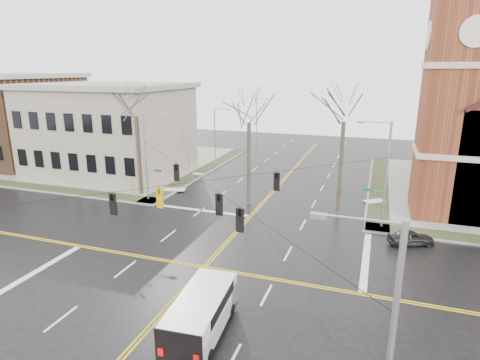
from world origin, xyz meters
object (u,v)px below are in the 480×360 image
(signal_pole_se, at_px, (385,348))
(streetlight_north_b, at_px, (258,118))
(tree_nw_far, at_px, (136,111))
(tree_nw_near, at_px, (249,117))
(signal_pole_ne, at_px, (384,172))
(parked_car_a, at_px, (411,238))
(signal_pole_nw, at_px, (147,154))
(streetlight_north_a, at_px, (216,135))
(cargo_van, at_px, (203,310))
(tree_ne, at_px, (344,115))

(signal_pole_se, height_order, streetlight_north_b, signal_pole_se)
(tree_nw_far, height_order, tree_nw_near, tree_nw_far)
(streetlight_north_b, relative_size, tree_nw_near, 0.66)
(signal_pole_ne, distance_m, parked_car_a, 5.71)
(signal_pole_se, distance_m, tree_nw_far, 34.78)
(tree_nw_far, relative_size, tree_nw_near, 1.04)
(signal_pole_ne, distance_m, tree_nw_far, 24.88)
(signal_pole_ne, bearing_deg, tree_nw_near, 169.10)
(signal_pole_nw, distance_m, tree_nw_near, 10.98)
(signal_pole_nw, xyz_separation_m, tree_nw_far, (-1.86, 1.34, 4.12))
(tree_nw_near, bearing_deg, tree_nw_far, -174.72)
(tree_nw_near, bearing_deg, streetlight_north_a, 123.59)
(signal_pole_ne, bearing_deg, cargo_van, -115.16)
(signal_pole_se, bearing_deg, signal_pole_ne, 90.00)
(parked_car_a, xyz_separation_m, tree_nw_near, (-14.98, 5.28, 8.16))
(cargo_van, relative_size, tree_nw_near, 0.50)
(streetlight_north_b, bearing_deg, signal_pole_se, -69.73)
(signal_pole_se, bearing_deg, tree_nw_far, 135.20)
(tree_ne, bearing_deg, cargo_van, -102.82)
(cargo_van, bearing_deg, tree_ne, 72.72)
(parked_car_a, relative_size, tree_nw_near, 0.28)
(streetlight_north_b, bearing_deg, tree_nw_near, -74.67)
(cargo_van, bearing_deg, parked_car_a, 50.06)
(parked_car_a, height_order, tree_nw_near, tree_nw_near)
(signal_pole_se, bearing_deg, streetlight_north_b, 110.27)
(parked_car_a, bearing_deg, streetlight_north_a, 27.57)
(tree_nw_far, bearing_deg, streetlight_north_a, 80.53)
(signal_pole_nw, height_order, tree_ne, tree_ne)
(signal_pole_se, xyz_separation_m, streetlight_north_b, (-21.97, 59.50, -0.48))
(streetlight_north_b, relative_size, cargo_van, 1.33)
(signal_pole_nw, xyz_separation_m, tree_nw_near, (10.01, 2.43, 3.80))
(signal_pole_ne, relative_size, tree_nw_far, 0.72)
(signal_pole_ne, distance_m, signal_pole_nw, 22.64)
(signal_pole_nw, distance_m, tree_nw_far, 4.71)
(streetlight_north_a, xyz_separation_m, streetlight_north_b, (0.00, 20.00, 0.00))
(signal_pole_nw, xyz_separation_m, signal_pole_se, (22.64, -23.00, 0.00))
(tree_nw_near, height_order, tree_ne, tree_ne)
(streetlight_north_a, bearing_deg, tree_nw_near, -56.41)
(parked_car_a, bearing_deg, signal_pole_ne, 15.49)
(signal_pole_se, bearing_deg, signal_pole_nw, 134.55)
(streetlight_north_b, distance_m, tree_nw_far, 35.55)
(signal_pole_se, distance_m, parked_car_a, 20.75)
(streetlight_north_a, distance_m, streetlight_north_b, 20.00)
(signal_pole_nw, bearing_deg, streetlight_north_a, 87.68)
(parked_car_a, bearing_deg, streetlight_north_b, 7.79)
(tree_nw_near, bearing_deg, signal_pole_ne, -10.90)
(signal_pole_nw, height_order, signal_pole_se, same)
(cargo_van, bearing_deg, tree_nw_far, 125.19)
(cargo_van, relative_size, tree_nw_far, 0.48)
(signal_pole_se, distance_m, streetlight_north_a, 45.20)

